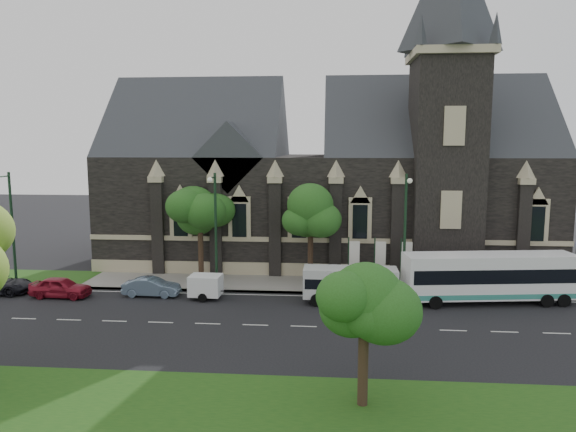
# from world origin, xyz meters

# --- Properties ---
(ground) EXTENTS (160.00, 160.00, 0.00)m
(ground) POSITION_xyz_m (0.00, 0.00, 0.00)
(ground) COLOR black
(ground) RESTS_ON ground
(sidewalk) EXTENTS (80.00, 5.00, 0.15)m
(sidewalk) POSITION_xyz_m (0.00, 9.50, 0.07)
(sidewalk) COLOR gray
(sidewalk) RESTS_ON ground
(museum) EXTENTS (40.00, 17.70, 29.90)m
(museum) POSITION_xyz_m (5.12, 18.78, 8.17)
(museum) COLOR black
(museum) RESTS_ON ground
(tree_park_east) EXTENTS (3.40, 3.40, 6.28)m
(tree_park_east) POSITION_xyz_m (6.18, -9.32, 4.62)
(tree_park_east) COLOR black
(tree_park_east) RESTS_ON ground
(tree_walk_right) EXTENTS (4.08, 4.08, 7.80)m
(tree_walk_right) POSITION_xyz_m (3.21, 10.71, 5.82)
(tree_walk_right) COLOR black
(tree_walk_right) RESTS_ON ground
(tree_walk_left) EXTENTS (3.91, 3.91, 7.64)m
(tree_walk_left) POSITION_xyz_m (-5.80, 10.70, 5.73)
(tree_walk_left) COLOR black
(tree_walk_left) RESTS_ON ground
(street_lamp_near) EXTENTS (0.36, 1.88, 9.00)m
(street_lamp_near) POSITION_xyz_m (10.00, 7.09, 5.11)
(street_lamp_near) COLOR #16311C
(street_lamp_near) RESTS_ON ground
(street_lamp_mid) EXTENTS (0.36, 1.88, 9.00)m
(street_lamp_mid) POSITION_xyz_m (-4.00, 7.09, 5.11)
(street_lamp_mid) COLOR #16311C
(street_lamp_mid) RESTS_ON ground
(street_lamp_far) EXTENTS (0.36, 1.88, 9.00)m
(street_lamp_far) POSITION_xyz_m (-20.00, 7.09, 5.11)
(street_lamp_far) COLOR #16311C
(street_lamp_far) RESTS_ON ground
(banner_flag_left) EXTENTS (0.90, 0.10, 4.00)m
(banner_flag_left) POSITION_xyz_m (6.29, 9.00, 2.38)
(banner_flag_left) COLOR #16311C
(banner_flag_left) RESTS_ON ground
(banner_flag_center) EXTENTS (0.90, 0.10, 4.00)m
(banner_flag_center) POSITION_xyz_m (8.29, 9.00, 2.38)
(banner_flag_center) COLOR #16311C
(banner_flag_center) RESTS_ON ground
(banner_flag_right) EXTENTS (0.90, 0.10, 4.00)m
(banner_flag_right) POSITION_xyz_m (10.29, 9.00, 2.38)
(banner_flag_right) COLOR #16311C
(banner_flag_right) RESTS_ON ground
(tour_coach) EXTENTS (12.16, 4.06, 3.48)m
(tour_coach) POSITION_xyz_m (15.75, 5.94, 1.90)
(tour_coach) COLOR white
(tour_coach) RESTS_ON ground
(shuttle_bus) EXTENTS (6.55, 2.40, 2.52)m
(shuttle_bus) POSITION_xyz_m (6.03, 5.04, 1.47)
(shuttle_bus) COLOR silver
(shuttle_bus) RESTS_ON ground
(box_trailer) EXTENTS (3.28, 1.93, 1.73)m
(box_trailer) POSITION_xyz_m (-4.37, 5.25, 0.99)
(box_trailer) COLOR white
(box_trailer) RESTS_ON ground
(sedan) EXTENTS (4.18, 1.51, 1.37)m
(sedan) POSITION_xyz_m (-8.51, 5.61, 0.68)
(sedan) COLOR slate
(sedan) RESTS_ON ground
(car_far_red) EXTENTS (4.43, 1.91, 1.49)m
(car_far_red) POSITION_xyz_m (-15.04, 4.79, 0.74)
(car_far_red) COLOR maroon
(car_far_red) RESTS_ON ground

